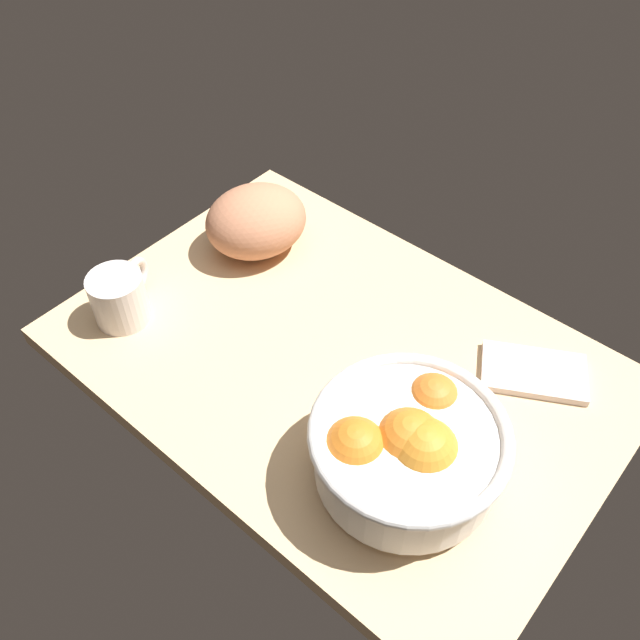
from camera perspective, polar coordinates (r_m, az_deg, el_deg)
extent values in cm
cube|color=#DAB483|center=(96.71, 1.48, -3.58)|extent=(75.83, 52.19, 3.00)
cylinder|color=white|center=(84.65, 6.97, -12.45)|extent=(9.41, 9.41, 1.58)
cylinder|color=white|center=(80.80, 7.26, -10.82)|extent=(21.47, 21.47, 7.49)
torus|color=white|center=(77.67, 7.52, -9.36)|extent=(23.07, 23.07, 1.60)
sphere|color=orange|center=(78.76, 8.56, -10.91)|extent=(8.32, 8.32, 8.32)
sphere|color=orange|center=(78.37, 2.91, -10.75)|extent=(7.66, 7.66, 7.66)
sphere|color=orange|center=(83.24, 9.32, -6.72)|extent=(6.99, 6.99, 6.99)
sphere|color=orange|center=(79.28, 7.39, -10.13)|extent=(8.18, 8.18, 8.18)
ellipsoid|color=tan|center=(108.90, -5.34, 8.21)|extent=(18.87, 20.09, 10.45)
cube|color=silver|center=(97.39, 17.36, -4.17)|extent=(16.21, 14.05, 1.14)
cylinder|color=silver|center=(101.80, -16.40, 1.73)|extent=(7.91, 7.91, 7.72)
torus|color=silver|center=(104.74, -15.03, 3.65)|extent=(3.22, 5.56, 5.52)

